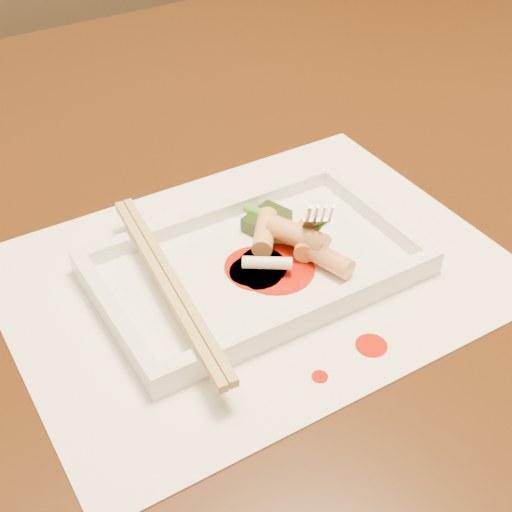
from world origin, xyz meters
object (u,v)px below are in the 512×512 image
fork (318,155)px  table (208,256)px  chopstick_a (164,284)px  placemat (256,273)px  plate_base (256,269)px

fork → table: bearing=105.8°
chopstick_a → fork: (0.15, 0.02, 0.06)m
fork → placemat: bearing=-165.6°
plate_base → fork: (0.07, 0.02, 0.08)m
plate_base → chopstick_a: 0.08m
chopstick_a → placemat: bearing=0.0°
table → placemat: 0.19m
table → chopstick_a: bearing=-126.5°
table → fork: bearing=-74.2°
placemat → plate_base: bearing=0.0°
placemat → chopstick_a: size_ratio=1.74×
placemat → plate_base: size_ratio=1.54×
plate_base → placemat: bearing=0.0°
plate_base → table: bearing=78.3°
table → plate_base: plate_base is taller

